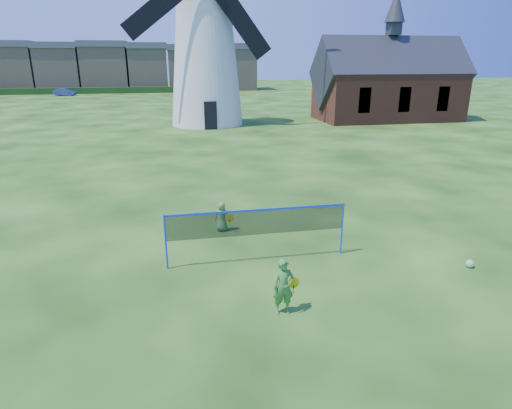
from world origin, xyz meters
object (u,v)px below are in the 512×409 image
object	(u,v)px
windmill	(205,46)
player_girl	(284,287)
chapel	(388,85)
car_right	(65,92)
play_ball	(470,264)
badminton_net	(257,223)
player_boy	(222,216)

from	to	relation	value
windmill	player_girl	world-z (taller)	windmill
chapel	car_right	xyz separation A→B (m)	(-35.85, 35.56, -2.61)
chapel	player_girl	bearing A→B (deg)	-120.75
player_girl	play_ball	world-z (taller)	player_girl
badminton_net	play_ball	size ratio (longest dim) A/B	22.95
car_right	windmill	bearing A→B (deg)	-138.25
car_right	player_girl	bearing A→B (deg)	-151.01
chapel	badminton_net	size ratio (longest dim) A/B	2.63
player_boy	windmill	bearing A→B (deg)	-87.50
windmill	badminton_net	bearing A→B (deg)	-92.15
player_girl	player_boy	world-z (taller)	player_girl
windmill	badminton_net	xyz separation A→B (m)	(-1.02, -27.14, -5.28)
chapel	car_right	world-z (taller)	chapel
play_ball	windmill	bearing A→B (deg)	99.15
badminton_net	car_right	distance (m)	65.21
chapel	windmill	bearing A→B (deg)	179.86
player_girl	car_right	world-z (taller)	player_girl
play_ball	player_girl	bearing A→B (deg)	-168.30
badminton_net	play_ball	world-z (taller)	badminton_net
windmill	car_right	bearing A→B (deg)	118.25
player_boy	chapel	bearing A→B (deg)	-120.35
chapel	player_girl	world-z (taller)	chapel
windmill	player_girl	bearing A→B (deg)	-91.85
play_ball	car_right	xyz separation A→B (m)	(-23.71, 64.20, 0.45)
player_boy	play_ball	world-z (taller)	player_boy
badminton_net	player_girl	world-z (taller)	badminton_net
play_ball	car_right	bearing A→B (deg)	110.27
badminton_net	chapel	bearing A→B (deg)	56.73
play_ball	chapel	bearing A→B (deg)	67.03
chapel	car_right	distance (m)	50.56
windmill	badminton_net	size ratio (longest dim) A/B	3.60
chapel	player_girl	distance (m)	34.76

